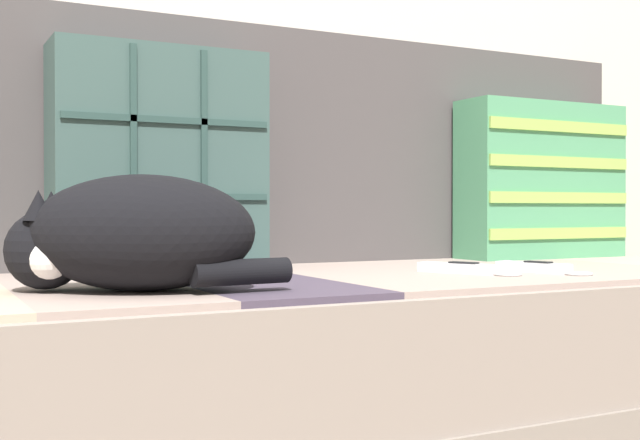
{
  "coord_description": "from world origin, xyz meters",
  "views": [
    {
      "loc": [
        -0.63,
        -1.17,
        0.48
      ],
      "look_at": [
        0.01,
        0.08,
        0.46
      ],
      "focal_mm": 45.0,
      "sensor_mm": 36.0,
      "label": 1
    }
  ],
  "objects_px": {
    "game_remote_far": "(462,268)",
    "throw_pillow_striped": "(541,181)",
    "throw_pillow_quilted": "(159,160)",
    "couch": "(295,373)",
    "sleeping_cat": "(130,236)",
    "game_remote_near": "(537,268)"
  },
  "relations": [
    {
      "from": "couch",
      "to": "throw_pillow_quilted",
      "type": "bearing_deg",
      "value": 137.95
    },
    {
      "from": "couch",
      "to": "sleeping_cat",
      "type": "height_order",
      "value": "sleeping_cat"
    },
    {
      "from": "throw_pillow_quilted",
      "to": "throw_pillow_striped",
      "type": "bearing_deg",
      "value": -0.03
    },
    {
      "from": "game_remote_far",
      "to": "sleeping_cat",
      "type": "bearing_deg",
      "value": -175.5
    },
    {
      "from": "throw_pillow_quilted",
      "to": "game_remote_far",
      "type": "xyz_separation_m",
      "value": [
        0.49,
        -0.3,
        -0.2
      ]
    },
    {
      "from": "couch",
      "to": "throw_pillow_quilted",
      "type": "distance_m",
      "value": 0.48
    },
    {
      "from": "throw_pillow_striped",
      "to": "sleeping_cat",
      "type": "relative_size",
      "value": 1.14
    },
    {
      "from": "throw_pillow_quilted",
      "to": "sleeping_cat",
      "type": "xyz_separation_m",
      "value": [
        -0.14,
        -0.35,
        -0.13
      ]
    },
    {
      "from": "throw_pillow_striped",
      "to": "sleeping_cat",
      "type": "xyz_separation_m",
      "value": [
        -1.1,
        -0.35,
        -0.11
      ]
    },
    {
      "from": "couch",
      "to": "throw_pillow_striped",
      "type": "bearing_deg",
      "value": 13.41
    },
    {
      "from": "couch",
      "to": "throw_pillow_striped",
      "type": "distance_m",
      "value": 0.86
    },
    {
      "from": "couch",
      "to": "sleeping_cat",
      "type": "distance_m",
      "value": 0.47
    },
    {
      "from": "game_remote_far",
      "to": "throw_pillow_striped",
      "type": "bearing_deg",
      "value": 32.61
    },
    {
      "from": "throw_pillow_quilted",
      "to": "sleeping_cat",
      "type": "relative_size",
      "value": 1.1
    },
    {
      "from": "game_remote_near",
      "to": "game_remote_far",
      "type": "bearing_deg",
      "value": 160.82
    },
    {
      "from": "throw_pillow_quilted",
      "to": "game_remote_near",
      "type": "xyz_separation_m",
      "value": [
        0.63,
        -0.35,
        -0.2
      ]
    },
    {
      "from": "throw_pillow_striped",
      "to": "game_remote_near",
      "type": "distance_m",
      "value": 0.52
    },
    {
      "from": "couch",
      "to": "throw_pillow_quilted",
      "type": "height_order",
      "value": "throw_pillow_quilted"
    },
    {
      "from": "game_remote_near",
      "to": "game_remote_far",
      "type": "distance_m",
      "value": 0.15
    },
    {
      "from": "couch",
      "to": "game_remote_near",
      "type": "distance_m",
      "value": 0.5
    },
    {
      "from": "throw_pillow_quilted",
      "to": "throw_pillow_striped",
      "type": "height_order",
      "value": "throw_pillow_quilted"
    },
    {
      "from": "throw_pillow_quilted",
      "to": "sleeping_cat",
      "type": "bearing_deg",
      "value": -112.11
    }
  ]
}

